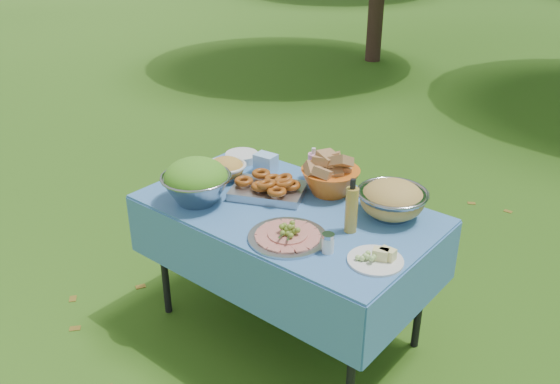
{
  "coord_description": "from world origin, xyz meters",
  "views": [
    {
      "loc": [
        1.63,
        -2.05,
        2.15
      ],
      "look_at": [
        -0.05,
        0.0,
        0.83
      ],
      "focal_mm": 38.0,
      "sensor_mm": 36.0,
      "label": 1
    }
  ],
  "objects_px": {
    "salad_bowl": "(196,181)",
    "oil_bottle": "(352,206)",
    "pasta_bowl_steel": "(392,199)",
    "plate_stack": "(242,157)",
    "charcuterie_platter": "(288,231)",
    "picnic_table": "(287,270)",
    "bread_bowl": "(330,175)"
  },
  "relations": [
    {
      "from": "salad_bowl",
      "to": "oil_bottle",
      "type": "bearing_deg",
      "value": 17.74
    },
    {
      "from": "pasta_bowl_steel",
      "to": "oil_bottle",
      "type": "xyz_separation_m",
      "value": [
        -0.07,
        -0.25,
        0.04
      ]
    },
    {
      "from": "salad_bowl",
      "to": "plate_stack",
      "type": "height_order",
      "value": "salad_bowl"
    },
    {
      "from": "pasta_bowl_steel",
      "to": "charcuterie_platter",
      "type": "xyz_separation_m",
      "value": [
        -0.25,
        -0.49,
        -0.05
      ]
    },
    {
      "from": "charcuterie_platter",
      "to": "picnic_table",
      "type": "bearing_deg",
      "value": 128.92
    },
    {
      "from": "picnic_table",
      "to": "bread_bowl",
      "type": "relative_size",
      "value": 4.75
    },
    {
      "from": "plate_stack",
      "to": "picnic_table",
      "type": "bearing_deg",
      "value": -26.52
    },
    {
      "from": "picnic_table",
      "to": "pasta_bowl_steel",
      "type": "distance_m",
      "value": 0.69
    },
    {
      "from": "plate_stack",
      "to": "charcuterie_platter",
      "type": "relative_size",
      "value": 0.53
    },
    {
      "from": "plate_stack",
      "to": "charcuterie_platter",
      "type": "xyz_separation_m",
      "value": [
        0.76,
        -0.52,
        0.02
      ]
    },
    {
      "from": "salad_bowl",
      "to": "pasta_bowl_steel",
      "type": "distance_m",
      "value": 0.97
    },
    {
      "from": "salad_bowl",
      "to": "oil_bottle",
      "type": "xyz_separation_m",
      "value": [
        0.77,
        0.24,
        0.02
      ]
    },
    {
      "from": "pasta_bowl_steel",
      "to": "oil_bottle",
      "type": "bearing_deg",
      "value": -105.79
    },
    {
      "from": "plate_stack",
      "to": "charcuterie_platter",
      "type": "bearing_deg",
      "value": -34.41
    },
    {
      "from": "bread_bowl",
      "to": "oil_bottle",
      "type": "bearing_deg",
      "value": -41.32
    },
    {
      "from": "oil_bottle",
      "to": "charcuterie_platter",
      "type": "bearing_deg",
      "value": -127.32
    },
    {
      "from": "salad_bowl",
      "to": "charcuterie_platter",
      "type": "height_order",
      "value": "salad_bowl"
    },
    {
      "from": "picnic_table",
      "to": "salad_bowl",
      "type": "bearing_deg",
      "value": -147.99
    },
    {
      "from": "bread_bowl",
      "to": "oil_bottle",
      "type": "relative_size",
      "value": 1.16
    },
    {
      "from": "bread_bowl",
      "to": "pasta_bowl_steel",
      "type": "distance_m",
      "value": 0.37
    },
    {
      "from": "charcuterie_platter",
      "to": "salad_bowl",
      "type": "bearing_deg",
      "value": -179.36
    },
    {
      "from": "salad_bowl",
      "to": "oil_bottle",
      "type": "height_order",
      "value": "oil_bottle"
    },
    {
      "from": "plate_stack",
      "to": "bread_bowl",
      "type": "xyz_separation_m",
      "value": [
        0.64,
        -0.02,
        0.08
      ]
    },
    {
      "from": "salad_bowl",
      "to": "bread_bowl",
      "type": "height_order",
      "value": "salad_bowl"
    },
    {
      "from": "bread_bowl",
      "to": "pasta_bowl_steel",
      "type": "bearing_deg",
      "value": -2.37
    },
    {
      "from": "picnic_table",
      "to": "pasta_bowl_steel",
      "type": "xyz_separation_m",
      "value": [
        0.44,
        0.25,
        0.47
      ]
    },
    {
      "from": "pasta_bowl_steel",
      "to": "oil_bottle",
      "type": "distance_m",
      "value": 0.26
    },
    {
      "from": "picnic_table",
      "to": "charcuterie_platter",
      "type": "height_order",
      "value": "charcuterie_platter"
    },
    {
      "from": "bread_bowl",
      "to": "oil_bottle",
      "type": "distance_m",
      "value": 0.4
    },
    {
      "from": "plate_stack",
      "to": "pasta_bowl_steel",
      "type": "xyz_separation_m",
      "value": [
        1.02,
        -0.03,
        0.07
      ]
    },
    {
      "from": "pasta_bowl_steel",
      "to": "oil_bottle",
      "type": "height_order",
      "value": "oil_bottle"
    },
    {
      "from": "charcuterie_platter",
      "to": "oil_bottle",
      "type": "distance_m",
      "value": 0.31
    }
  ]
}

